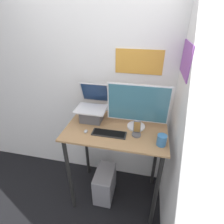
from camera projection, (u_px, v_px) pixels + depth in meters
The scene contains 11 objects.
ground_plane at pixel (110, 218), 2.06m from camera, with size 12.00×12.00×0.00m, color black.
wall_back at pixel (123, 92), 2.05m from camera, with size 6.00×0.06×2.60m.
wall_side_right at pixel (187, 136), 1.31m from camera, with size 0.06×6.00×2.60m.
desk at pixel (116, 143), 1.91m from camera, with size 1.04×0.65×1.07m.
laptop at pixel (92, 111), 1.89m from camera, with size 0.32×0.33×0.38m.
monitor at pixel (138, 107), 1.70m from camera, with size 0.60×0.18×0.47m.
keyboard at pixel (109, 133), 1.71m from camera, with size 0.34×0.11×0.02m.
mouse at pixel (86, 131), 1.73m from camera, with size 0.03×0.05×0.02m.
cell_phone at pixel (137, 132), 1.68m from camera, with size 0.09×0.09×0.16m.
computer_tower at pixel (105, 184), 2.23m from camera, with size 0.22×0.37×0.41m.
mug at pixel (162, 140), 1.55m from camera, with size 0.09×0.09×0.10m.
Camera 1 is at (0.27, -1.15, 2.10)m, focal length 28.00 mm.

